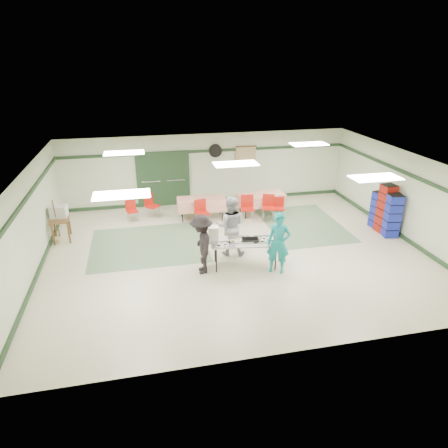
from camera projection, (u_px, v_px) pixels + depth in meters
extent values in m
plane|color=beige|center=(235.00, 251.00, 11.93)|extent=(11.00, 11.00, 0.00)
plane|color=silver|center=(236.00, 163.00, 10.87)|extent=(11.00, 11.00, 0.00)
plane|color=beige|center=(208.00, 169.00, 15.45)|extent=(11.00, 0.00, 11.00)
plane|color=beige|center=(293.00, 295.00, 7.36)|extent=(11.00, 0.00, 11.00)
plane|color=beige|center=(29.00, 225.00, 10.33)|extent=(0.00, 9.00, 9.00)
plane|color=beige|center=(406.00, 196.00, 12.48)|extent=(0.00, 9.00, 9.00)
cube|color=#1E381F|center=(208.00, 151.00, 15.15)|extent=(11.00, 0.06, 0.10)
cube|color=#1E381F|center=(208.00, 200.00, 15.93)|extent=(11.00, 0.06, 0.12)
cube|color=#1E381F|center=(25.00, 200.00, 10.06)|extent=(0.06, 9.00, 0.10)
cube|color=#1E381F|center=(40.00, 269.00, 10.84)|extent=(0.06, 9.00, 0.12)
cube|color=#1E381F|center=(409.00, 174.00, 12.20)|extent=(0.06, 9.00, 0.10)
cube|color=#1E381F|center=(398.00, 234.00, 12.98)|extent=(0.06, 9.00, 0.12)
cube|color=slate|center=(149.00, 245.00, 12.34)|extent=(3.50, 3.00, 0.01)
cube|color=slate|center=(303.00, 224.00, 13.83)|extent=(2.50, 3.50, 0.01)
cube|color=#999C99|center=(151.00, 180.00, 15.08)|extent=(0.90, 0.06, 2.10)
cube|color=#999C99|center=(176.00, 179.00, 15.27)|extent=(0.90, 0.06, 2.10)
cube|color=#1E381F|center=(163.00, 179.00, 15.16)|extent=(2.00, 0.03, 2.15)
cylinder|color=black|center=(215.00, 151.00, 15.18)|extent=(0.50, 0.10, 0.50)
cube|color=tan|center=(246.00, 154.00, 15.49)|extent=(0.80, 0.02, 0.60)
cube|color=#AEAEA9|center=(245.00, 242.00, 10.85)|extent=(1.94, 1.00, 0.04)
cylinder|color=black|center=(216.00, 260.00, 10.66)|extent=(0.04, 0.04, 0.72)
cylinder|color=black|center=(276.00, 258.00, 10.78)|extent=(0.04, 0.04, 0.72)
cylinder|color=black|center=(215.00, 250.00, 11.21)|extent=(0.04, 0.04, 0.72)
cylinder|color=black|center=(271.00, 248.00, 11.33)|extent=(0.04, 0.04, 0.72)
cube|color=silver|center=(267.00, 239.00, 10.90)|extent=(0.67, 0.55, 0.02)
cube|color=silver|center=(240.00, 240.00, 10.87)|extent=(0.68, 0.56, 0.02)
cube|color=silver|center=(225.00, 245.00, 10.57)|extent=(0.62, 0.51, 0.02)
cube|color=black|center=(250.00, 240.00, 10.80)|extent=(0.49, 0.34, 0.08)
cube|color=white|center=(214.00, 235.00, 10.64)|extent=(0.29, 0.27, 0.47)
imported|color=teal|center=(278.00, 243.00, 10.52)|extent=(0.72, 0.62, 1.68)
imported|color=#98979D|center=(230.00, 226.00, 11.47)|extent=(1.02, 0.89, 1.78)
imported|color=black|center=(202.00, 244.00, 10.51)|extent=(0.67, 1.10, 1.64)
cube|color=red|center=(261.00, 195.00, 14.47)|extent=(1.75, 0.89, 0.05)
cube|color=red|center=(261.00, 200.00, 14.55)|extent=(1.75, 0.91, 0.40)
cylinder|color=black|center=(246.00, 209.00, 14.18)|extent=(0.04, 0.04, 0.72)
cylinder|color=black|center=(282.00, 205.00, 14.57)|extent=(0.04, 0.04, 0.72)
cylinder|color=black|center=(240.00, 204.00, 14.67)|extent=(0.04, 0.04, 0.72)
cylinder|color=black|center=(275.00, 200.00, 15.07)|extent=(0.04, 0.04, 0.72)
cube|color=red|center=(201.00, 199.00, 14.04)|extent=(1.72, 0.82, 0.05)
cube|color=red|center=(201.00, 204.00, 14.12)|extent=(1.72, 0.84, 0.40)
cylinder|color=black|center=(182.00, 213.00, 13.84)|extent=(0.04, 0.04, 0.72)
cylinder|color=black|center=(222.00, 211.00, 14.04)|extent=(0.04, 0.04, 0.72)
cylinder|color=black|center=(181.00, 207.00, 14.35)|extent=(0.04, 0.04, 0.72)
cylinder|color=black|center=(220.00, 205.00, 14.55)|extent=(0.04, 0.04, 0.72)
cube|color=red|center=(268.00, 208.00, 14.01)|extent=(0.53, 0.53, 0.04)
cube|color=red|center=(268.00, 200.00, 14.09)|extent=(0.41, 0.17, 0.42)
cylinder|color=silver|center=(263.00, 216.00, 13.97)|extent=(0.02, 0.02, 0.44)
cylinder|color=silver|center=(273.00, 216.00, 13.94)|extent=(0.02, 0.02, 0.44)
cylinder|color=silver|center=(263.00, 212.00, 14.28)|extent=(0.02, 0.02, 0.44)
cylinder|color=silver|center=(273.00, 213.00, 14.24)|extent=(0.02, 0.02, 0.44)
cube|color=red|center=(248.00, 209.00, 13.86)|extent=(0.49, 0.49, 0.04)
cube|color=red|center=(247.00, 201.00, 13.94)|extent=(0.44, 0.10, 0.43)
cylinder|color=silver|center=(243.00, 218.00, 13.79)|extent=(0.02, 0.02, 0.46)
cylinder|color=silver|center=(253.00, 217.00, 13.81)|extent=(0.02, 0.02, 0.46)
cylinder|color=silver|center=(242.00, 214.00, 14.10)|extent=(0.02, 0.02, 0.46)
cylinder|color=silver|center=(252.00, 214.00, 14.13)|extent=(0.02, 0.02, 0.46)
cube|color=red|center=(279.00, 209.00, 14.11)|extent=(0.44, 0.44, 0.04)
cube|color=red|center=(279.00, 202.00, 14.18)|extent=(0.37, 0.13, 0.37)
cylinder|color=silver|center=(275.00, 216.00, 14.06)|extent=(0.02, 0.02, 0.39)
cylinder|color=silver|center=(283.00, 216.00, 14.06)|extent=(0.02, 0.02, 0.39)
cylinder|color=silver|center=(274.00, 213.00, 14.33)|extent=(0.02, 0.02, 0.39)
cylinder|color=silver|center=(282.00, 213.00, 14.33)|extent=(0.02, 0.02, 0.39)
cube|color=red|center=(202.00, 213.00, 13.55)|extent=(0.51, 0.51, 0.04)
cube|color=red|center=(200.00, 205.00, 13.62)|extent=(0.42, 0.14, 0.42)
cylinder|color=silver|center=(200.00, 222.00, 13.44)|extent=(0.02, 0.02, 0.44)
cylinder|color=silver|center=(209.00, 220.00, 13.58)|extent=(0.02, 0.02, 0.44)
cylinder|color=silver|center=(196.00, 219.00, 13.72)|extent=(0.02, 0.02, 0.44)
cylinder|color=silver|center=(205.00, 217.00, 13.86)|extent=(0.02, 0.02, 0.44)
cube|color=red|center=(153.00, 206.00, 14.19)|extent=(0.58, 0.58, 0.04)
cube|color=red|center=(149.00, 199.00, 14.20)|extent=(0.33, 0.30, 0.41)
cylinder|color=silver|center=(153.00, 215.00, 14.07)|extent=(0.02, 0.02, 0.43)
cylinder|color=silver|center=(160.00, 212.00, 14.31)|extent=(0.02, 0.02, 0.43)
cylinder|color=silver|center=(147.00, 213.00, 14.25)|extent=(0.02, 0.02, 0.43)
cylinder|color=silver|center=(153.00, 210.00, 14.49)|extent=(0.02, 0.02, 0.43)
cube|color=red|center=(132.00, 211.00, 13.89)|extent=(0.44, 0.44, 0.04)
cube|color=red|center=(130.00, 204.00, 13.94)|extent=(0.36, 0.13, 0.36)
cylinder|color=silver|center=(130.00, 219.00, 13.79)|extent=(0.02, 0.02, 0.38)
cylinder|color=silver|center=(138.00, 217.00, 13.91)|extent=(0.02, 0.02, 0.38)
cylinder|color=silver|center=(128.00, 216.00, 14.03)|extent=(0.02, 0.02, 0.38)
cylinder|color=silver|center=(136.00, 215.00, 14.15)|extent=(0.02, 0.02, 0.38)
cube|color=#1B25A2|center=(378.00, 210.00, 13.42)|extent=(0.44, 0.44, 1.24)
cube|color=maroon|center=(385.00, 208.00, 12.99)|extent=(0.44, 0.44, 1.62)
cube|color=#1B25A2|center=(392.00, 216.00, 12.68)|extent=(0.50, 0.50, 1.42)
cube|color=brown|center=(60.00, 218.00, 12.43)|extent=(0.66, 0.94, 0.05)
cube|color=brown|center=(53.00, 235.00, 12.19)|extent=(0.05, 0.05, 0.70)
cube|color=brown|center=(69.00, 233.00, 12.32)|extent=(0.05, 0.05, 0.70)
cube|color=brown|center=(54.00, 226.00, 12.82)|extent=(0.05, 0.05, 0.70)
cube|color=brown|center=(69.00, 224.00, 12.96)|extent=(0.05, 0.05, 0.70)
cube|color=#BABAB5|center=(59.00, 211.00, 12.41)|extent=(0.50, 0.45, 0.38)
cylinder|color=brown|center=(56.00, 220.00, 12.32)|extent=(0.07, 0.22, 1.38)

